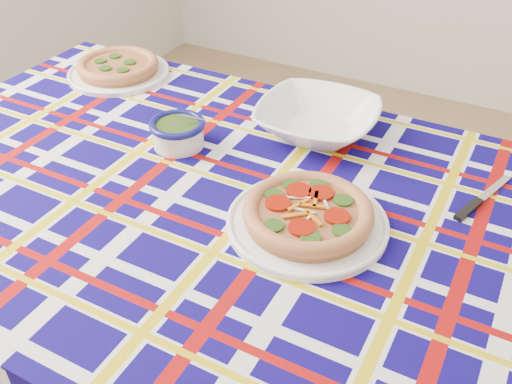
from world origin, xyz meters
The scene contains 7 objects.
dining_table centered at (-0.44, -0.12, 0.65)m, with size 1.53×0.96×0.72m.
tablecloth centered at (-0.44, -0.12, 0.67)m, with size 1.56×0.99×0.10m, color #0B0452, non-canonical shape.
main_focaccia_plate centered at (-0.25, -0.12, 0.75)m, with size 0.31×0.31×0.06m, color brown, non-canonical shape.
pesto_bowl centered at (-0.61, 0.00, 0.76)m, with size 0.12×0.12×0.07m, color #1C310D, non-canonical shape.
serving_bowl centered at (-0.36, 0.20, 0.76)m, with size 0.27×0.27×0.07m, color white.
second_focaccia_plate centered at (-0.97, 0.23, 0.75)m, with size 0.28×0.28×0.05m, color brown, non-canonical shape.
table_knife centered at (0.03, 0.15, 0.73)m, with size 0.21×0.02×0.01m, color silver, non-canonical shape.
Camera 1 is at (0.05, -0.88, 1.39)m, focal length 40.00 mm.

